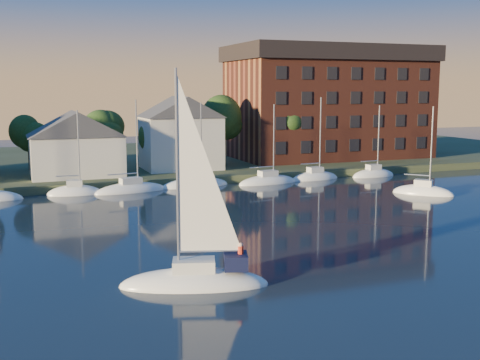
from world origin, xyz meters
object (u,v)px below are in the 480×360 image
clubhouse_east (180,132)px  drifting_sailboat_right (423,193)px  condo_block (328,101)px  clubhouse_centre (76,143)px  hero_sailboat (196,276)px

clubhouse_east → drifting_sailboat_right: (21.64, -23.95, -5.90)m
condo_block → drifting_sailboat_right: 31.73m
clubhouse_centre → drifting_sailboat_right: (35.64, -21.95, -5.04)m
hero_sailboat → drifting_sailboat_right: (33.20, 21.44, -0.49)m
condo_block → hero_sailboat: size_ratio=2.20×
clubhouse_centre → hero_sailboat: bearing=-86.8°
condo_block → hero_sailboat: bearing=-126.2°
hero_sailboat → clubhouse_centre: bearing=-69.6°
clubhouse_centre → drifting_sailboat_right: bearing=-31.6°
clubhouse_centre → condo_block: bearing=11.2°
condo_block → hero_sailboat: condo_block is taller
clubhouse_east → drifting_sailboat_right: size_ratio=0.96×
clubhouse_centre → hero_sailboat: (2.44, -43.39, -4.54)m
clubhouse_centre → clubhouse_east: (14.00, 2.00, 0.87)m
clubhouse_centre → hero_sailboat: hero_sailboat is taller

